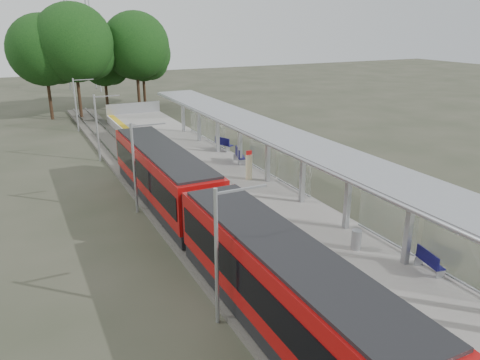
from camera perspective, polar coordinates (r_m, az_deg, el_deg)
name	(u,v)px	position (r m, az deg, el deg)	size (l,w,h in m)	color
trackbed	(162,200)	(29.93, -9.54, -2.40)	(3.00, 70.00, 0.24)	#59544C
platform	(226,184)	(31.25, -1.68, -0.47)	(6.00, 50.00, 1.00)	gray
tactile_strip	(190,182)	(30.18, -6.09, -0.25)	(0.60, 50.00, 0.02)	gold
end_fence	(133,108)	(54.03, -12.87, 8.54)	(6.00, 0.10, 1.20)	#9EA0A5
train	(208,215)	(22.40, -3.96, -4.28)	(2.74, 27.60, 3.62)	black
canopy	(278,140)	(27.66, 4.59, 4.91)	(3.27, 38.00, 3.66)	#9EA0A5
tree_cluster	(96,49)	(59.36, -17.18, 15.02)	(19.46, 13.79, 12.88)	#382316
catenary_masts	(135,165)	(27.70, -12.63, 1.77)	(2.08, 48.16, 5.40)	#9EA0A5
bench_near	(429,261)	(20.92, 22.03, -9.11)	(0.71, 1.48, 0.97)	#110F4F
bench_mid	(239,155)	(33.96, -0.11, 3.07)	(0.97, 1.73, 1.14)	#110F4F
bench_far	(223,143)	(37.44, -2.03, 4.49)	(1.03, 1.60, 1.05)	#110F4F
info_pillar_far	(249,167)	(30.38, 1.09, 1.62)	(0.43, 0.43, 1.93)	beige
litter_bin	(356,240)	(21.90, 13.98, -7.08)	(0.46, 0.46, 0.93)	#9EA0A5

